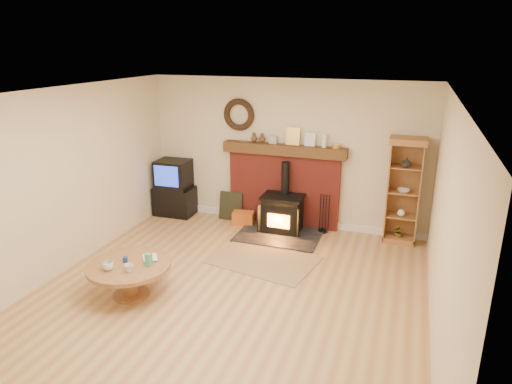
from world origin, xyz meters
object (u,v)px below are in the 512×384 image
at_px(coffee_table, 129,270).
at_px(tv_unit, 174,189).
at_px(wood_stove, 282,215).
at_px(curio_cabinet, 403,191).

bearing_deg(coffee_table, tv_unit, 107.65).
bearing_deg(tv_unit, coffee_table, -72.35).
distance_m(wood_stove, coffee_table, 2.96).
bearing_deg(coffee_table, curio_cabinet, 42.41).
height_order(wood_stove, coffee_table, wood_stove).
distance_m(curio_cabinet, coffee_table, 4.41).
height_order(wood_stove, tv_unit, wood_stove).
relative_size(wood_stove, curio_cabinet, 0.80).
height_order(curio_cabinet, coffee_table, curio_cabinet).
xyz_separation_m(wood_stove, tv_unit, (-2.19, 0.20, 0.19)).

